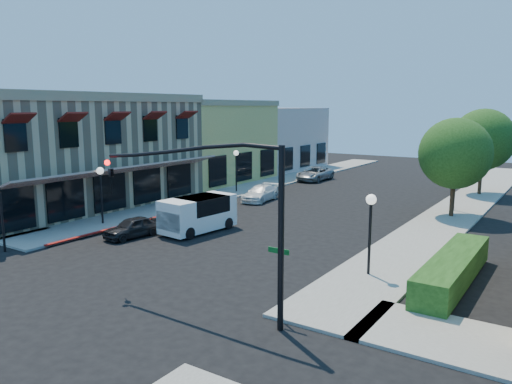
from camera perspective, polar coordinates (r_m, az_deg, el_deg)
The scene contains 21 objects.
ground at distance 20.83m, azimuth -19.15°, elevation -10.92°, with size 120.00×120.00×0.00m, color black.
sidewalk_left at distance 46.28m, azimuth 1.11°, elevation 0.91°, with size 3.50×50.00×0.12m, color gray.
sidewalk_right at distance 39.89m, azimuth 22.85°, elevation -1.29°, with size 3.50×50.00×0.12m, color gray.
curb_red_strip at distance 30.80m, azimuth -15.19°, elevation -4.05°, with size 0.25×10.00×0.06m, color maroon.
corner_brick_building at distance 38.66m, azimuth -20.55°, elevation 4.44°, with size 11.77×18.20×8.10m.
yellow_stucco_building at distance 49.01m, azimuth -6.23°, elevation 5.75°, with size 10.00×12.00×7.60m, color tan.
pink_stucco_building at distance 58.75m, azimuth 1.31°, elevation 6.16°, with size 10.00×12.00×7.00m, color beige.
hedge at distance 22.20m, azimuth 21.49°, elevation -9.78°, with size 1.40×8.00×1.10m, color #1B4012.
street_tree_a at distance 34.46m, azimuth 21.81°, elevation 4.10°, with size 4.56×4.56×6.48m.
street_tree_b at distance 44.25m, azimuth 24.53°, elevation 5.47°, with size 4.94×4.94×7.02m.
signal_mast_arm at distance 16.71m, azimuth -3.44°, elevation -0.87°, with size 8.01×0.39×6.00m.
street_name_sign at distance 16.99m, azimuth 2.59°, elevation -9.01°, with size 0.80×0.06×2.50m.
lamppost_left_near at distance 31.50m, azimuth -17.34°, elevation 1.22°, with size 0.44×0.44×3.57m.
lamppost_left_far at distance 41.68m, azimuth -2.28°, elevation 3.63°, with size 0.44×0.44×3.57m.
lamppost_right_near at distance 21.38m, azimuth 12.97°, elevation -2.46°, with size 0.44×0.44×3.57m.
lamppost_right_far at distance 36.62m, azimuth 21.86°, elevation 2.09°, with size 0.44×0.44×3.57m.
white_van at distance 28.93m, azimuth -6.71°, elevation -2.28°, with size 2.43×4.73×2.02m.
parked_car_a at distance 28.50m, azimuth -13.93°, elevation -3.93°, with size 1.34×3.32×1.13m, color black.
parked_car_b at distance 33.06m, azimuth -6.89°, elevation -1.91°, with size 1.11×3.20×1.05m, color #B6BABC.
parked_car_c at distance 38.27m, azimuth 0.48°, elevation -0.15°, with size 1.65×4.05×1.18m, color white.
parked_car_d at distance 49.26m, azimuth 6.74°, elevation 2.09°, with size 2.21×4.80×1.33m, color gray.
Camera 1 is at (15.74, -11.62, 7.15)m, focal length 35.00 mm.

